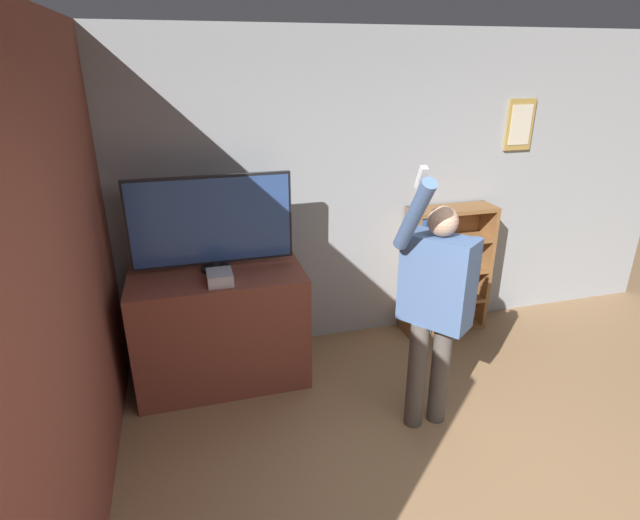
% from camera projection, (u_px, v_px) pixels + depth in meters
% --- Properties ---
extents(wall_back, '(6.31, 0.09, 2.70)m').
position_uv_depth(wall_back, '(368.00, 193.00, 4.39)').
color(wall_back, '#9EA3A8').
rests_on(wall_back, ground_plane).
extents(wall_side_brick, '(0.06, 4.35, 2.70)m').
position_uv_depth(wall_side_brick, '(68.00, 287.00, 2.59)').
color(wall_side_brick, brown).
rests_on(wall_side_brick, ground_plane).
extents(tv_ledge, '(1.32, 0.68, 0.93)m').
position_uv_depth(tv_ledge, '(221.00, 327.00, 3.96)').
color(tv_ledge, brown).
rests_on(tv_ledge, ground_plane).
extents(television, '(1.21, 0.22, 0.74)m').
position_uv_depth(television, '(212.00, 222.00, 3.71)').
color(television, black).
rests_on(television, tv_ledge).
extents(game_console, '(0.18, 0.21, 0.09)m').
position_uv_depth(game_console, '(220.00, 277.00, 3.61)').
color(game_console, silver).
rests_on(game_console, tv_ledge).
extents(bookshelf, '(0.80, 0.28, 1.22)m').
position_uv_depth(bookshelf, '(440.00, 271.00, 4.68)').
color(bookshelf, brown).
rests_on(bookshelf, ground_plane).
extents(person, '(0.60, 0.56, 1.92)m').
position_uv_depth(person, '(436.00, 300.00, 3.27)').
color(person, '#56514C').
rests_on(person, ground_plane).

